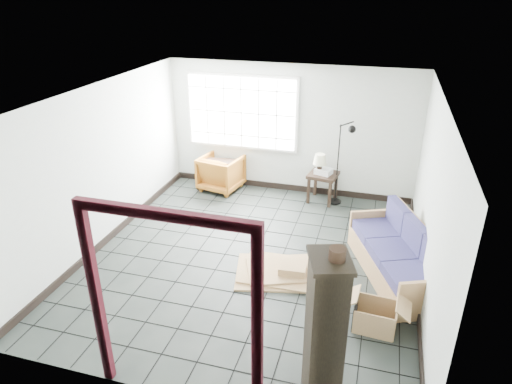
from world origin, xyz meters
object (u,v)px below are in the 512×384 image
(futon_sofa, at_px, (399,257))
(armchair, at_px, (221,171))
(tall_shelf, at_px, (324,334))
(side_table, at_px, (323,178))

(futon_sofa, height_order, armchair, futon_sofa)
(futon_sofa, distance_m, armchair, 4.23)
(tall_shelf, bearing_deg, armchair, 102.86)
(futon_sofa, xyz_separation_m, armchair, (-3.58, 2.25, 0.08))
(futon_sofa, bearing_deg, side_table, 100.07)
(futon_sofa, relative_size, side_table, 3.48)
(side_table, bearing_deg, tall_shelf, -81.86)
(futon_sofa, xyz_separation_m, side_table, (-1.46, 2.25, 0.16))
(futon_sofa, xyz_separation_m, tall_shelf, (-0.77, -2.55, 0.58))
(armchair, xyz_separation_m, tall_shelf, (2.81, -4.80, 0.50))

